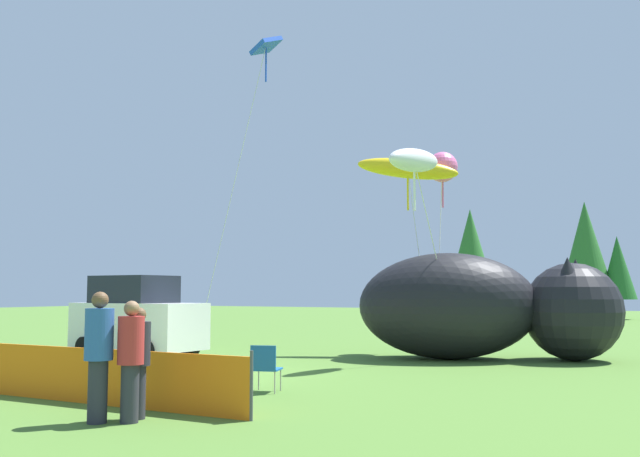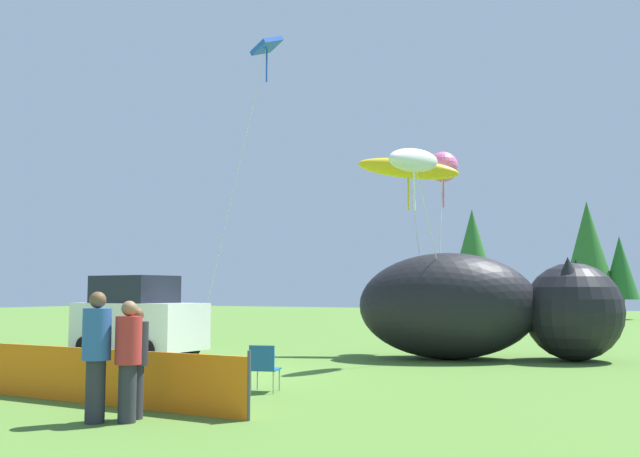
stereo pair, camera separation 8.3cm
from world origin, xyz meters
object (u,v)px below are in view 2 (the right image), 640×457
spectator_in_white_shirt (128,356)px  parked_car (138,318)px  kite_white_ghost (414,161)px  folding_chair (264,365)px  kite_blue_box (265,52)px  kite_pink_octopus (443,167)px  inflatable_cat (482,310)px  kite_yellow_hero (408,169)px  spectator_in_blue_shirt (96,351)px  spectator_in_green_shirt (136,358)px

spectator_in_white_shirt → parked_car: bearing=132.3°
kite_white_ghost → folding_chair: bearing=-97.6°
parked_car → folding_chair: (6.94, -4.12, -0.60)m
kite_blue_box → kite_pink_octopus: bearing=11.0°
inflatable_cat → parked_car: bearing=-175.5°
kite_pink_octopus → kite_yellow_hero: bearing=-122.8°
spectator_in_blue_shirt → kite_pink_octopus: kite_pink_octopus is taller
parked_car → kite_pink_octopus: 10.44m
spectator_in_blue_shirt → kite_blue_box: kite_blue_box is taller
spectator_in_green_shirt → kite_blue_box: size_ratio=0.15×
inflatable_cat → kite_blue_box: size_ratio=0.67×
spectator_in_blue_shirt → spectator_in_white_shirt: spectator_in_blue_shirt is taller
parked_car → spectator_in_green_shirt: 9.95m
spectator_in_blue_shirt → kite_blue_box: 16.80m
inflatable_cat → folding_chair: bearing=-122.6°
kite_blue_box → parked_car: bearing=-100.0°
spectator_in_green_shirt → spectator_in_white_shirt: bearing=-67.6°
inflatable_cat → spectator_in_white_shirt: inflatable_cat is taller
kite_pink_octopus → spectator_in_blue_shirt: bearing=-91.7°
spectator_in_green_shirt → kite_yellow_hero: (-0.60, 12.42, 4.74)m
spectator_in_blue_shirt → kite_white_ghost: kite_white_ghost is taller
folding_chair → kite_white_ghost: size_ratio=0.15×
parked_car → folding_chair: bearing=-27.3°
spectator_in_blue_shirt → kite_yellow_hero: size_ratio=0.30×
inflatable_cat → kite_yellow_hero: kite_yellow_hero is taller
spectator_in_green_shirt → folding_chair: bearing=86.8°
kite_yellow_hero → kite_blue_box: (-5.27, -0.03, 4.56)m
spectator_in_white_shirt → kite_blue_box: 16.79m
spectator_in_blue_shirt → spectator_in_green_shirt: (0.27, 0.52, -0.13)m
folding_chair → kite_yellow_hero: size_ratio=0.14×
folding_chair → parked_car: bearing=42.3°
spectator_in_white_shirt → kite_yellow_hero: (-0.71, 12.70, 4.69)m
spectator_in_green_shirt → kite_white_ghost: bearing=84.0°
parked_car → kite_yellow_hero: size_ratio=0.64×
parked_car → kite_pink_octopus: bearing=45.6°
kite_yellow_hero → inflatable_cat: bearing=-23.4°
inflatable_cat → spectator_in_blue_shirt: bearing=-121.0°
spectator_in_blue_shirt → kite_blue_box: (-5.60, 12.91, 9.18)m
parked_car → kite_white_ghost: size_ratio=0.70×
folding_chair → spectator_in_blue_shirt: (-0.44, -3.68, 0.51)m
parked_car → kite_blue_box: 10.46m
folding_chair → kite_blue_box: kite_blue_box is taller
spectator_in_blue_shirt → parked_car: bearing=129.8°
inflatable_cat → spectator_in_green_shirt: 11.50m
parked_car → spectator_in_green_shirt: bearing=-43.7°
spectator_in_blue_shirt → spectator_in_white_shirt: (0.38, 0.23, -0.07)m
inflatable_cat → kite_pink_octopus: bearing=108.4°
inflatable_cat → kite_yellow_hero: (-2.54, 1.10, 4.28)m
spectator_in_green_shirt → spectator_in_white_shirt: spectator_in_white_shirt is taller
spectator_in_green_shirt → kite_pink_octopus: 14.43m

